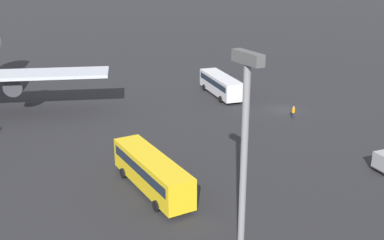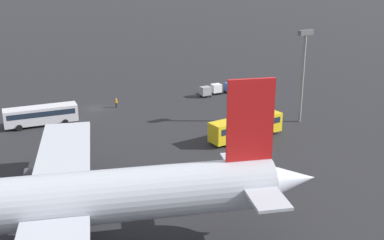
% 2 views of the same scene
% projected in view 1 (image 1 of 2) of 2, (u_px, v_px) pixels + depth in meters
% --- Properties ---
extents(ground_plane, '(600.00, 600.00, 0.00)m').
position_uv_depth(ground_plane, '(284.00, 110.00, 69.38)').
color(ground_plane, '#232326').
extents(shuttle_bus_near, '(11.92, 4.93, 3.16)m').
position_uv_depth(shuttle_bus_near, '(221.00, 84.00, 75.88)').
color(shuttle_bus_near, silver).
rests_on(shuttle_bus_near, ground).
extents(shuttle_bus_far, '(12.34, 3.16, 3.38)m').
position_uv_depth(shuttle_bus_far, '(152.00, 170.00, 45.20)').
color(shuttle_bus_far, gold).
rests_on(shuttle_bus_far, ground).
extents(worker_person, '(0.38, 0.38, 1.74)m').
position_uv_depth(worker_person, '(293.00, 113.00, 65.41)').
color(worker_person, '#1E1E2D').
rests_on(worker_person, ground).
extents(light_pole, '(2.80, 0.70, 15.31)m').
position_uv_depth(light_pole, '(245.00, 135.00, 32.92)').
color(light_pole, slate).
rests_on(light_pole, ground).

